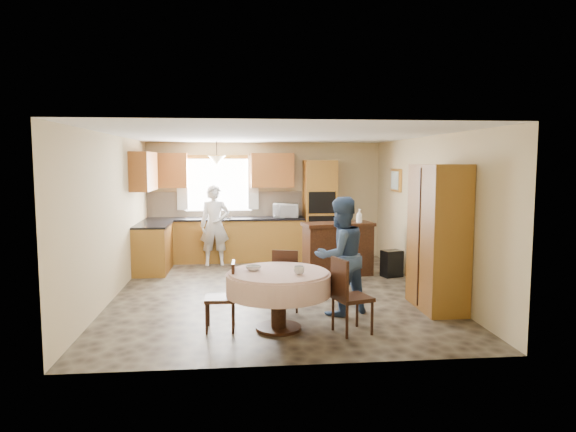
% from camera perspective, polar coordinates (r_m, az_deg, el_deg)
% --- Properties ---
extents(floor, '(5.00, 6.00, 0.01)m').
position_cam_1_polar(floor, '(8.34, -1.43, -8.45)').
color(floor, brown).
rests_on(floor, ground).
extents(ceiling, '(5.00, 6.00, 0.01)m').
position_cam_1_polar(ceiling, '(8.09, -1.48, 8.97)').
color(ceiling, white).
rests_on(ceiling, wall_back).
extents(wall_back, '(5.00, 0.02, 2.50)m').
position_cam_1_polar(wall_back, '(11.10, -2.59, 1.70)').
color(wall_back, tan).
rests_on(wall_back, floor).
extents(wall_front, '(5.00, 0.02, 2.50)m').
position_cam_1_polar(wall_front, '(5.16, 0.99, -3.27)').
color(wall_front, tan).
rests_on(wall_front, floor).
extents(wall_left, '(0.02, 6.00, 2.50)m').
position_cam_1_polar(wall_left, '(8.32, -18.89, -0.05)').
color(wall_left, tan).
rests_on(wall_left, floor).
extents(wall_right, '(0.02, 6.00, 2.50)m').
position_cam_1_polar(wall_right, '(8.67, 15.26, 0.29)').
color(wall_right, tan).
rests_on(wall_right, floor).
extents(window, '(1.40, 0.03, 1.10)m').
position_cam_1_polar(window, '(11.06, -7.78, 3.45)').
color(window, white).
rests_on(window, wall_back).
extents(curtain_left, '(0.22, 0.02, 1.15)m').
position_cam_1_polar(curtain_left, '(11.06, -11.69, 3.64)').
color(curtain_left, white).
rests_on(curtain_left, wall_back).
extents(curtain_right, '(0.22, 0.02, 1.15)m').
position_cam_1_polar(curtain_right, '(11.00, -3.88, 3.74)').
color(curtain_right, white).
rests_on(curtain_right, wall_back).
extents(base_cab_back, '(3.30, 0.60, 0.88)m').
position_cam_1_polar(base_cab_back, '(10.88, -6.96, -2.71)').
color(base_cab_back, '#B78430').
rests_on(base_cab_back, floor).
extents(counter_back, '(3.30, 0.64, 0.04)m').
position_cam_1_polar(counter_back, '(10.82, -6.99, -0.31)').
color(counter_back, black).
rests_on(counter_back, base_cab_back).
extents(base_cab_left, '(0.60, 1.20, 0.88)m').
position_cam_1_polar(base_cab_left, '(10.12, -14.75, -3.53)').
color(base_cab_left, '#B78430').
rests_on(base_cab_left, floor).
extents(counter_left, '(0.64, 1.20, 0.04)m').
position_cam_1_polar(counter_left, '(10.06, -14.82, -0.94)').
color(counter_left, black).
rests_on(counter_left, base_cab_left).
extents(backsplash, '(3.30, 0.02, 0.55)m').
position_cam_1_polar(backsplash, '(11.09, -6.97, 1.30)').
color(backsplash, beige).
rests_on(backsplash, wall_back).
extents(wall_cab_left, '(0.85, 0.33, 0.72)m').
position_cam_1_polar(wall_cab_left, '(10.99, -13.33, 4.95)').
color(wall_cab_left, '#B0622C').
rests_on(wall_cab_left, wall_back).
extents(wall_cab_right, '(0.90, 0.33, 0.72)m').
position_cam_1_polar(wall_cab_right, '(10.92, -1.77, 5.10)').
color(wall_cab_right, '#B0622C').
rests_on(wall_cab_right, wall_back).
extents(wall_cab_side, '(0.33, 1.20, 0.72)m').
position_cam_1_polar(wall_cab_side, '(10.01, -15.74, 4.80)').
color(wall_cab_side, '#B0622C').
rests_on(wall_cab_side, wall_left).
extents(oven_tower, '(0.66, 0.62, 2.12)m').
position_cam_1_polar(oven_tower, '(10.93, 3.53, 0.63)').
color(oven_tower, '#B78430').
rests_on(oven_tower, floor).
extents(oven_upper, '(0.56, 0.01, 0.45)m').
position_cam_1_polar(oven_upper, '(10.61, 3.81, 1.50)').
color(oven_upper, black).
rests_on(oven_upper, oven_tower).
extents(oven_lower, '(0.56, 0.01, 0.45)m').
position_cam_1_polar(oven_lower, '(10.66, 3.79, -1.18)').
color(oven_lower, black).
rests_on(oven_lower, oven_tower).
extents(pendant, '(0.36, 0.36, 0.18)m').
position_cam_1_polar(pendant, '(10.56, -7.92, 6.16)').
color(pendant, beige).
rests_on(pendant, ceiling).
extents(sideboard, '(1.36, 0.74, 0.92)m').
position_cam_1_polar(sideboard, '(9.51, 5.55, -3.85)').
color(sideboard, '#3D2010').
rests_on(sideboard, floor).
extents(space_heater, '(0.41, 0.35, 0.48)m').
position_cam_1_polar(space_heater, '(9.57, 11.46, -5.19)').
color(space_heater, black).
rests_on(space_heater, floor).
extents(cupboard, '(0.54, 1.08, 2.05)m').
position_cam_1_polar(cupboard, '(7.54, 16.31, -2.28)').
color(cupboard, '#B78430').
rests_on(cupboard, floor).
extents(dining_table, '(1.30, 1.30, 0.74)m').
position_cam_1_polar(dining_table, '(6.41, -1.06, -7.60)').
color(dining_table, '#3D2010').
rests_on(dining_table, floor).
extents(chair_left, '(0.38, 0.38, 0.86)m').
position_cam_1_polar(chair_left, '(6.47, -6.93, -8.43)').
color(chair_left, '#3D2010').
rests_on(chair_left, floor).
extents(chair_back, '(0.46, 0.46, 0.88)m').
position_cam_1_polar(chair_back, '(7.22, -0.20, -6.76)').
color(chair_back, '#3D2010').
rests_on(chair_back, floor).
extents(chair_right, '(0.51, 0.51, 0.93)m').
position_cam_1_polar(chair_right, '(6.32, 6.58, -8.38)').
color(chair_right, '#3D2010').
rests_on(chair_right, floor).
extents(framed_picture, '(0.06, 0.53, 0.44)m').
position_cam_1_polar(framed_picture, '(10.14, 11.92, 3.90)').
color(framed_picture, gold).
rests_on(framed_picture, wall_right).
extents(microwave, '(0.57, 0.42, 0.29)m').
position_cam_1_polar(microwave, '(10.80, -0.24, 0.62)').
color(microwave, silver).
rests_on(microwave, counter_back).
extents(person_sink, '(0.62, 0.43, 1.62)m').
position_cam_1_polar(person_sink, '(10.44, -8.14, -1.04)').
color(person_sink, silver).
rests_on(person_sink, floor).
extents(person_dining, '(0.97, 0.89, 1.62)m').
position_cam_1_polar(person_dining, '(7.05, 5.83, -4.42)').
color(person_dining, '#38527B').
rests_on(person_dining, floor).
extents(bowl_sideboard, '(0.21, 0.21, 0.05)m').
position_cam_1_polar(bowl_sideboard, '(9.37, 3.20, -0.98)').
color(bowl_sideboard, '#B2B2B2').
rests_on(bowl_sideboard, sideboard).
extents(bottle_sideboard, '(0.15, 0.15, 0.31)m').
position_cam_1_polar(bottle_sideboard, '(9.51, 7.93, -0.15)').
color(bottle_sideboard, silver).
rests_on(bottle_sideboard, sideboard).
extents(cup_table, '(0.17, 0.17, 0.10)m').
position_cam_1_polar(cup_table, '(6.19, 1.23, -6.05)').
color(cup_table, '#B2B2B2').
rests_on(cup_table, dining_table).
extents(bowl_table, '(0.22, 0.22, 0.06)m').
position_cam_1_polar(bowl_table, '(6.44, -3.88, -5.79)').
color(bowl_table, '#B2B2B2').
rests_on(bowl_table, dining_table).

